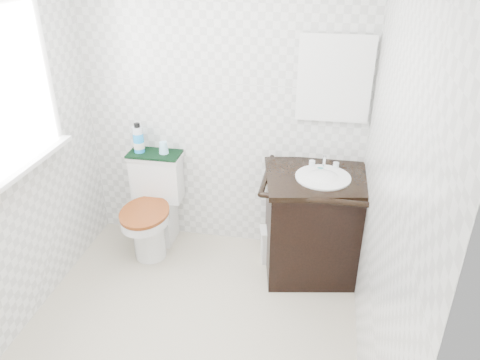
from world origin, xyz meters
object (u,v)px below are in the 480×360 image
(toilet, at_px, (154,210))
(mouthwash_bottle, at_px, (138,139))
(cup, at_px, (164,148))
(vanity, at_px, (315,221))
(trash_bin, at_px, (273,244))

(toilet, distance_m, mouthwash_bottle, 0.59)
(mouthwash_bottle, distance_m, cup, 0.21)
(vanity, bearing_deg, toilet, 177.15)
(toilet, relative_size, mouthwash_bottle, 3.27)
(toilet, distance_m, trash_bin, 1.01)
(vanity, xyz_separation_m, cup, (-1.23, 0.19, 0.42))
(trash_bin, height_order, cup, cup)
(vanity, relative_size, trash_bin, 3.16)
(toilet, height_order, cup, cup)
(vanity, height_order, cup, vanity)
(vanity, bearing_deg, mouthwash_bottle, 172.56)
(trash_bin, relative_size, mouthwash_bottle, 1.21)
(toilet, bearing_deg, trash_bin, -1.10)
(vanity, xyz_separation_m, mouthwash_bottle, (-1.43, 0.19, 0.48))
(trash_bin, xyz_separation_m, mouthwash_bottle, (-1.11, 0.14, 0.77))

